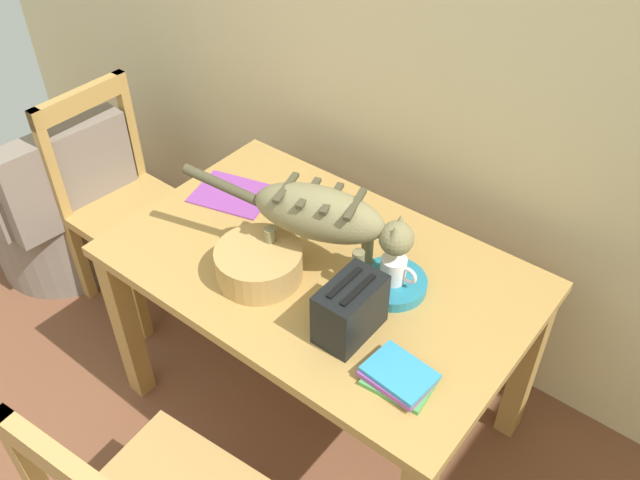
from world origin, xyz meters
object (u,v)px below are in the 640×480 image
at_px(coffee_mug, 395,270).
at_px(magazine, 233,194).
at_px(wicker_armchair, 60,213).
at_px(cat, 323,217).
at_px(wicker_basket, 259,263).
at_px(book_stack, 399,377).
at_px(toaster, 350,309).
at_px(wooden_chair_near, 127,206).
at_px(dining_table, 320,286).
at_px(saucer_bowl, 392,283).

height_order(coffee_mug, magazine, coffee_mug).
height_order(coffee_mug, wicker_armchair, coffee_mug).
distance_m(cat, magazine, 0.53).
bearing_deg(wicker_basket, magazine, 145.06).
distance_m(cat, wicker_basket, 0.25).
bearing_deg(book_stack, toaster, 162.62).
bearing_deg(wicker_armchair, magazine, -75.34).
distance_m(toaster, wicker_armchair, 1.76).
relative_size(coffee_mug, wicker_basket, 0.45).
xyz_separation_m(coffee_mug, book_stack, (0.20, -0.28, -0.05)).
xyz_separation_m(toaster, wicker_armchair, (-1.67, 0.10, -0.55)).
bearing_deg(toaster, wooden_chair_near, 171.75).
distance_m(cat, wooden_chair_near, 1.16).
height_order(coffee_mug, book_stack, coffee_mug).
distance_m(wicker_basket, toaster, 0.35).
xyz_separation_m(cat, toaster, (0.21, -0.15, -0.12)).
bearing_deg(wicker_basket, wicker_armchair, 176.27).
relative_size(cat, wicker_armchair, 0.89).
bearing_deg(wicker_basket, cat, 47.12).
bearing_deg(dining_table, cat, -24.82).
height_order(cat, toaster, cat).
relative_size(book_stack, wooden_chair_near, 0.20).
distance_m(magazine, wooden_chair_near, 0.64).
relative_size(wicker_basket, wicker_armchair, 0.34).
distance_m(book_stack, toaster, 0.22).
height_order(wicker_basket, wooden_chair_near, wooden_chair_near).
bearing_deg(magazine, wicker_armchair, 173.87).
bearing_deg(toaster, wicker_armchair, 176.73).
xyz_separation_m(saucer_bowl, coffee_mug, (0.00, 0.00, 0.06)).
xyz_separation_m(saucer_bowl, book_stack, (0.21, -0.28, 0.00)).
height_order(cat, book_stack, cat).
distance_m(dining_table, magazine, 0.48).
distance_m(saucer_bowl, wicker_basket, 0.40).
relative_size(wooden_chair_near, wicker_armchair, 1.19).
bearing_deg(magazine, cat, -27.17).
bearing_deg(dining_table, wicker_armchair, -177.37).
bearing_deg(coffee_mug, cat, -163.63).
height_order(wooden_chair_near, wicker_armchair, wooden_chair_near).
relative_size(magazine, toaster, 1.32).
distance_m(saucer_bowl, wicker_armchair, 1.73).
distance_m(coffee_mug, wicker_basket, 0.40).
height_order(cat, magazine, cat).
bearing_deg(book_stack, dining_table, 152.69).
xyz_separation_m(coffee_mug, wicker_basket, (-0.35, -0.21, -0.02)).
bearing_deg(book_stack, cat, 152.57).
xyz_separation_m(dining_table, magazine, (-0.46, 0.09, 0.09)).
bearing_deg(cat, toaster, 37.67).
bearing_deg(wicker_basket, saucer_bowl, 30.99).
bearing_deg(cat, book_stack, 45.92).
bearing_deg(wicker_armchair, wicker_basket, -88.26).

